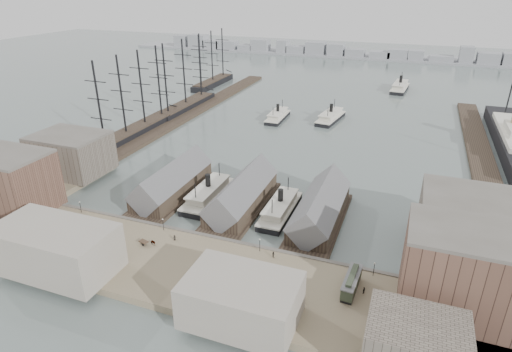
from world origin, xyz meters
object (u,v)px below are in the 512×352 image
at_px(ferry_docked_west, 209,193).
at_px(ocean_steamer, 512,138).
at_px(horse_cart_center, 150,242).
at_px(tram, 351,283).
at_px(horse_cart_right, 279,298).
at_px(horse_cart_left, 111,230).

distance_m(ferry_docked_west, ocean_steamer, 140.99).
distance_m(ocean_steamer, horse_cart_center, 165.97).
bearing_deg(ferry_docked_west, horse_cart_center, -92.28).
distance_m(ferry_docked_west, horse_cart_center, 33.40).
xyz_separation_m(ocean_steamer, horse_cart_center, (-106.33, -127.44, -1.29)).
relative_size(ferry_docked_west, ocean_steamer, 0.29).
distance_m(ocean_steamer, tram, 136.97).
bearing_deg(ocean_steamer, horse_cart_right, -115.83).
relative_size(horse_cart_left, horse_cart_right, 1.00).
xyz_separation_m(ocean_steamer, tram, (-51.31, -127.00, -0.06)).
bearing_deg(ferry_docked_west, horse_cart_left, -116.69).
xyz_separation_m(horse_cart_left, horse_cart_center, (14.55, -1.79, 0.06)).
bearing_deg(ocean_steamer, horse_cart_left, -133.89).
xyz_separation_m(horse_cart_left, horse_cart_right, (54.81, -10.84, 0.00)).
bearing_deg(tram, horse_cart_left, -177.63).
bearing_deg(ferry_docked_west, ocean_steamer, 41.86).
height_order(ferry_docked_west, horse_cart_right, ferry_docked_west).
distance_m(horse_cart_left, horse_cart_right, 55.87).
bearing_deg(horse_cart_left, horse_cart_center, -78.67).
height_order(tram, horse_cart_left, tram).
bearing_deg(horse_cart_center, horse_cart_right, -87.56).
relative_size(tram, horse_cart_right, 2.42).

